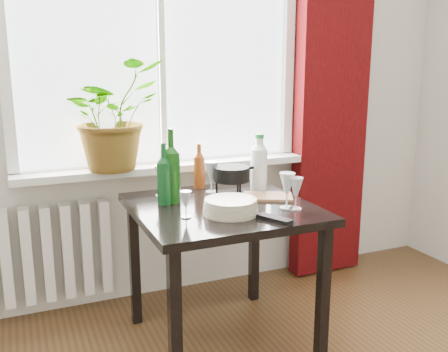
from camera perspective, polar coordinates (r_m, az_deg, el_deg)
name	(u,v)px	position (r m, az deg, el deg)	size (l,w,h in m)	color
window	(160,31)	(2.97, -7.38, 16.13)	(1.72, 0.08, 1.62)	white
windowsill	(167,167)	(2.96, -6.58, 1.05)	(1.72, 0.20, 0.04)	silver
curtain	(332,83)	(3.36, 12.28, 10.36)	(0.50, 0.12, 2.56)	#360406
radiator	(37,255)	(3.00, -20.55, -8.42)	(0.80, 0.10, 0.55)	white
table	(222,223)	(2.49, -0.26, -5.36)	(0.85, 0.85, 0.74)	black
potted_plant	(112,115)	(2.80, -12.67, 6.80)	(0.54, 0.47, 0.60)	#32671B
wine_bottle_left	(164,174)	(2.46, -6.86, 0.28)	(0.07, 0.07, 0.31)	#0B3B15
wine_bottle_right	(171,165)	(2.48, -6.04, 1.27)	(0.09, 0.09, 0.38)	#0E3E0B
bottle_amber	(199,165)	(2.77, -2.85, 1.23)	(0.06, 0.06, 0.25)	maroon
cleaning_bottle	(259,161)	(2.72, 4.01, 1.69)	(0.09, 0.09, 0.32)	white
wineglass_front_right	(287,190)	(2.40, 7.21, -1.63)	(0.08, 0.08, 0.18)	white
wineglass_far_right	(296,193)	(2.39, 8.22, -1.95)	(0.07, 0.07, 0.16)	silver
wineglass_back_center	(211,177)	(2.67, -1.45, -0.07)	(0.07, 0.07, 0.17)	silver
wineglass_back_left	(161,180)	(2.62, -7.19, -0.49)	(0.07, 0.07, 0.17)	silver
wineglass_front_left	(186,204)	(2.25, -4.38, -3.24)	(0.05, 0.05, 0.13)	silver
plate_stack	(231,207)	(2.31, 0.77, -3.52)	(0.26, 0.26, 0.07)	beige
fondue_pot	(232,180)	(2.65, 0.87, -0.49)	(0.22, 0.19, 0.15)	black
tv_remote	(275,219)	(2.23, 5.80, -4.89)	(0.05, 0.17, 0.02)	black
cutting_board	(268,197)	(2.59, 5.00, -2.35)	(0.25, 0.16, 0.01)	#9C6D46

